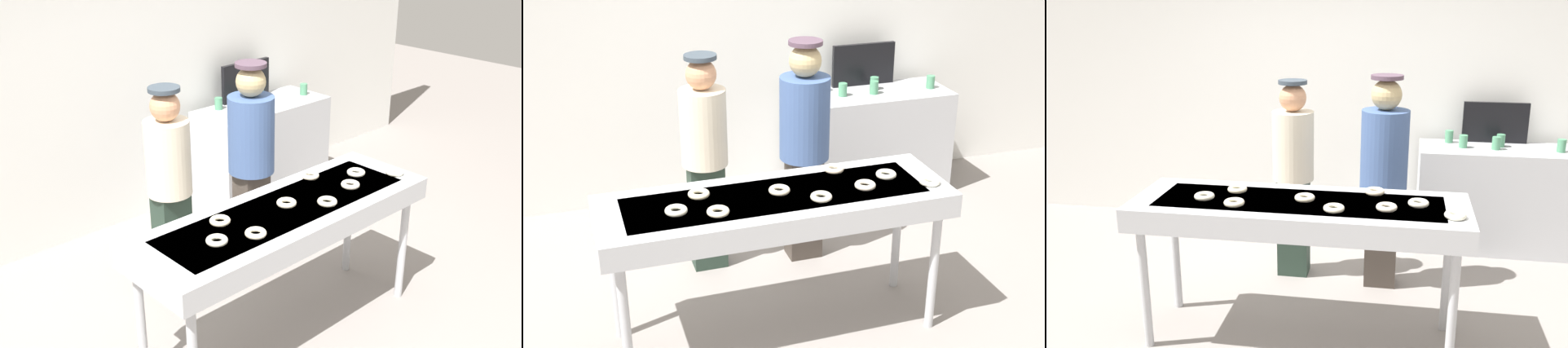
{
  "view_description": "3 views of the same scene",
  "coord_description": "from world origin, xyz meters",
  "views": [
    {
      "loc": [
        -2.57,
        -2.56,
        2.76
      ],
      "look_at": [
        -0.15,
        0.07,
        1.2
      ],
      "focal_mm": 44.92,
      "sensor_mm": 36.0,
      "label": 1
    },
    {
      "loc": [
        -1.15,
        -3.66,
        2.77
      ],
      "look_at": [
        0.04,
        -0.04,
        1.1
      ],
      "focal_mm": 50.32,
      "sensor_mm": 36.0,
      "label": 2
    },
    {
      "loc": [
        0.6,
        -3.31,
        2.12
      ],
      "look_at": [
        0.04,
        0.03,
        1.12
      ],
      "focal_mm": 39.8,
      "sensor_mm": 36.0,
      "label": 3
    }
  ],
  "objects": [
    {
      "name": "ground_plane",
      "position": [
        0.0,
        0.0,
        0.0
      ],
      "size": [
        16.0,
        16.0,
        0.0
      ],
      "primitive_type": "plane",
      "color": "gray"
    },
    {
      "name": "back_wall",
      "position": [
        0.0,
        2.2,
        1.6
      ],
      "size": [
        8.0,
        0.12,
        3.2
      ],
      "primitive_type": "cube",
      "color": "white",
      "rests_on": "ground"
    },
    {
      "name": "paper_cup_3",
      "position": [
        1.41,
        1.71,
        0.97
      ],
      "size": [
        0.07,
        0.07,
        0.11
      ],
      "primitive_type": "cylinder",
      "color": "#4C8C66",
      "rests_on": "prep_counter"
    },
    {
      "name": "sugar_donut_8",
      "position": [
        0.45,
        0.22,
        0.97
      ],
      "size": [
        0.15,
        0.15,
        0.03
      ],
      "primitive_type": "torus",
      "rotation": [
        0.0,
        0.0,
        1.35
      ],
      "color": "#FAE7C3",
      "rests_on": "fryer_conveyor"
    },
    {
      "name": "menu_display",
      "position": [
        1.43,
        1.99,
        1.09
      ],
      "size": [
        0.57,
        0.04,
        0.36
      ],
      "primitive_type": "cube",
      "color": "black",
      "rests_on": "prep_counter"
    },
    {
      "name": "paper_cup_0",
      "position": [
        1.14,
        1.74,
        0.97
      ],
      "size": [
        0.07,
        0.07,
        0.11
      ],
      "primitive_type": "cylinder",
      "color": "#4C8C66",
      "rests_on": "prep_counter"
    },
    {
      "name": "worker_assistant",
      "position": [
        -0.22,
        0.94,
        0.88
      ],
      "size": [
        0.32,
        0.32,
        1.57
      ],
      "rotation": [
        0.0,
        0.0,
        3.21
      ],
      "color": "#25372C",
      "rests_on": "ground"
    },
    {
      "name": "sugar_donut_6",
      "position": [
        0.54,
        -0.07,
        0.97
      ],
      "size": [
        0.18,
        0.18,
        0.03
      ],
      "primitive_type": "torus",
      "rotation": [
        0.0,
        0.0,
        2.32
      ],
      "color": "#F2E5CB",
      "rests_on": "fryer_conveyor"
    },
    {
      "name": "sugar_donut_2",
      "position": [
        -0.59,
        -0.05,
        0.97
      ],
      "size": [
        0.17,
        0.17,
        0.03
      ],
      "primitive_type": "torus",
      "rotation": [
        0.0,
        0.0,
        1.98
      ],
      "color": "#EAE7CB",
      "rests_on": "fryer_conveyor"
    },
    {
      "name": "sugar_donut_0",
      "position": [
        -0.43,
        0.12,
        0.97
      ],
      "size": [
        0.14,
        0.14,
        0.03
      ],
      "primitive_type": "torus",
      "rotation": [
        0.0,
        0.0,
        1.41
      ],
      "color": "#FAEDC3",
      "rests_on": "fryer_conveyor"
    },
    {
      "name": "paper_cup_4",
      "position": [
        1.94,
        1.71,
        0.97
      ],
      "size": [
        0.07,
        0.07,
        0.11
      ],
      "primitive_type": "cylinder",
      "color": "#4C8C66",
      "rests_on": "prep_counter"
    },
    {
      "name": "sugar_donut_5",
      "position": [
        0.03,
        0.02,
        0.97
      ],
      "size": [
        0.18,
        0.18,
        0.03
      ],
      "primitive_type": "torus",
      "rotation": [
        0.0,
        0.0,
        2.43
      ],
      "color": "#EFE4C2",
      "rests_on": "fryer_conveyor"
    },
    {
      "name": "sugar_donut_3",
      "position": [
        0.23,
        -0.14,
        0.97
      ],
      "size": [
        0.17,
        0.17,
        0.03
      ],
      "primitive_type": "torus",
      "rotation": [
        0.0,
        0.0,
        2.09
      ],
      "color": "beige",
      "rests_on": "fryer_conveyor"
    },
    {
      "name": "paper_cup_1",
      "position": [
        1.46,
        1.82,
        0.97
      ],
      "size": [
        0.07,
        0.07,
        0.11
      ],
      "primitive_type": "cylinder",
      "color": "#4C8C66",
      "rests_on": "prep_counter"
    },
    {
      "name": "worker_baker",
      "position": [
        0.48,
        0.86,
        0.93
      ],
      "size": [
        0.35,
        0.35,
        1.63
      ],
      "rotation": [
        0.0,
        0.0,
        3.25
      ],
      "color": "#3D352E",
      "rests_on": "ground"
    },
    {
      "name": "fryer_conveyor",
      "position": [
        0.0,
        0.0,
        0.87
      ],
      "size": [
        2.08,
        0.67,
        0.95
      ],
      "color": "#B7BABF",
      "rests_on": "ground"
    },
    {
      "name": "sugar_donut_4",
      "position": [
        0.72,
        0.04,
        0.97
      ],
      "size": [
        0.17,
        0.17,
        0.03
      ],
      "primitive_type": "torus",
      "rotation": [
        0.0,
        0.0,
        0.46
      ],
      "color": "white",
      "rests_on": "fryer_conveyor"
    },
    {
      "name": "paper_cup_2",
      "position": [
        1.03,
        1.91,
        0.97
      ],
      "size": [
        0.07,
        0.07,
        0.11
      ],
      "primitive_type": "cylinder",
      "color": "#4C8C66",
      "rests_on": "prep_counter"
    },
    {
      "name": "sugar_donut_1",
      "position": [
        -0.37,
        -0.14,
        0.97
      ],
      "size": [
        0.14,
        0.14,
        0.03
      ],
      "primitive_type": "torus",
      "rotation": [
        0.0,
        0.0,
        1.42
      ],
      "color": "#FBEFC6",
      "rests_on": "fryer_conveyor"
    },
    {
      "name": "prep_counter",
      "position": [
        1.43,
        1.75,
        0.46
      ],
      "size": [
        1.31,
        0.56,
        0.91
      ],
      "primitive_type": "cube",
      "color": "#B7BABF",
      "rests_on": "ground"
    },
    {
      "name": "sugar_donut_7",
      "position": [
        0.93,
        -0.14,
        0.97
      ],
      "size": [
        0.18,
        0.18,
        0.03
      ],
      "primitive_type": "torus",
      "rotation": [
        0.0,
        0.0,
        2.33
      ],
      "color": "white",
      "rests_on": "fryer_conveyor"
    }
  ]
}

